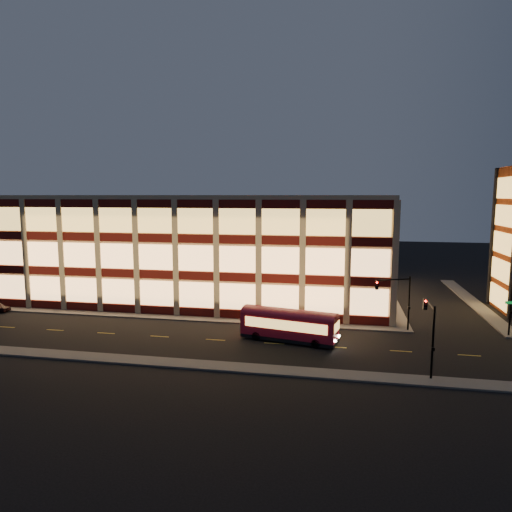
# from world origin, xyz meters

# --- Properties ---
(ground) EXTENTS (200.00, 200.00, 0.00)m
(ground) POSITION_xyz_m (0.00, 0.00, 0.00)
(ground) COLOR black
(ground) RESTS_ON ground
(sidewalk_office_south) EXTENTS (54.00, 2.00, 0.15)m
(sidewalk_office_south) POSITION_xyz_m (-3.00, 1.00, 0.07)
(sidewalk_office_south) COLOR #514F4C
(sidewalk_office_south) RESTS_ON ground
(sidewalk_office_east) EXTENTS (2.00, 30.00, 0.15)m
(sidewalk_office_east) POSITION_xyz_m (23.00, 17.00, 0.07)
(sidewalk_office_east) COLOR #514F4C
(sidewalk_office_east) RESTS_ON ground
(sidewalk_tower_west) EXTENTS (2.00, 30.00, 0.15)m
(sidewalk_tower_west) POSITION_xyz_m (34.00, 17.00, 0.07)
(sidewalk_tower_west) COLOR #514F4C
(sidewalk_tower_west) RESTS_ON ground
(sidewalk_near) EXTENTS (100.00, 2.00, 0.15)m
(sidewalk_near) POSITION_xyz_m (0.00, -13.00, 0.07)
(sidewalk_near) COLOR #514F4C
(sidewalk_near) RESTS_ON ground
(office_building) EXTENTS (50.45, 30.45, 14.50)m
(office_building) POSITION_xyz_m (-2.91, 16.91, 7.25)
(office_building) COLOR tan
(office_building) RESTS_ON ground
(traffic_signal_far) EXTENTS (3.79, 1.87, 6.00)m
(traffic_signal_far) POSITION_xyz_m (22.21, 0.24, 4.11)
(traffic_signal_far) COLOR black
(traffic_signal_far) RESTS_ON ground
(traffic_signal_near) EXTENTS (0.32, 4.45, 6.00)m
(traffic_signal_near) POSITION_xyz_m (23.50, -11.03, 4.13)
(traffic_signal_near) COLOR black
(traffic_signal_near) RESTS_ON ground
(trolley_bus) EXTENTS (9.93, 4.43, 3.26)m
(trolley_bus) POSITION_xyz_m (11.31, -4.90, 1.81)
(trolley_bus) COLOR maroon
(trolley_bus) RESTS_ON ground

